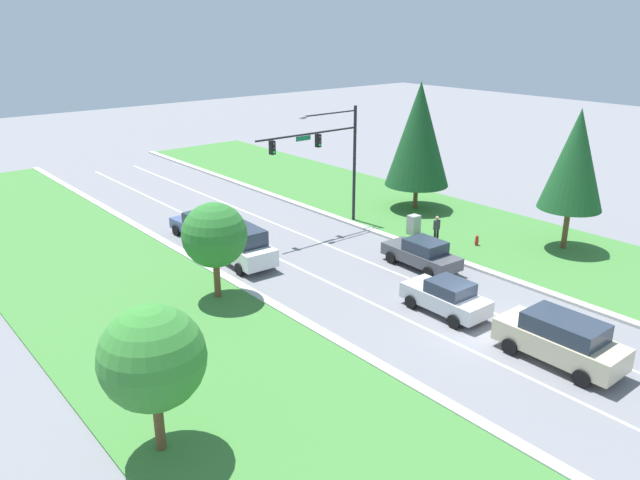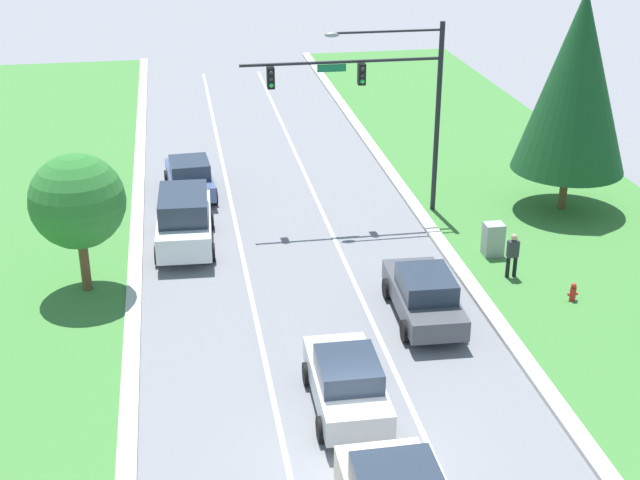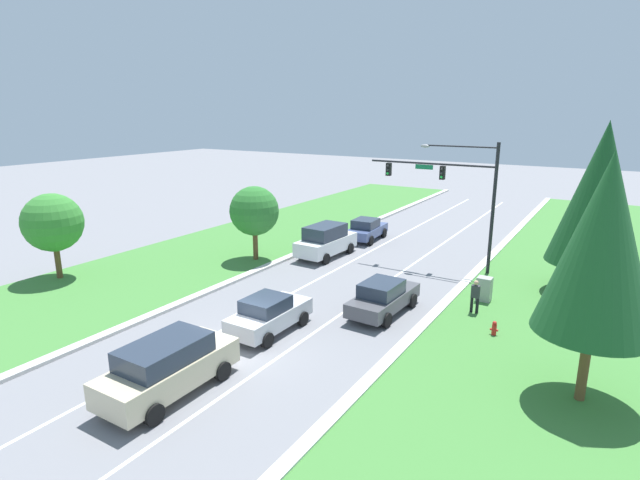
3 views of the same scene
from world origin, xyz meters
TOP-DOWN VIEW (x-y plane):
  - ground_plane at (0.00, 0.00)m, footprint 160.00×160.00m
  - curb_strip_right at (5.65, 0.00)m, footprint 0.50×90.00m
  - curb_strip_left at (-5.65, 0.00)m, footprint 0.50×90.00m
  - grass_verge_right at (10.90, 0.00)m, footprint 10.00×90.00m
  - grass_verge_left at (-10.90, 0.00)m, footprint 10.00×90.00m
  - lane_stripe_inner_left at (-1.80, 0.00)m, footprint 0.14×81.00m
  - lane_stripe_inner_right at (1.80, 0.00)m, footprint 0.14×81.00m
  - traffic_signal_mast at (4.03, 15.18)m, footprint 7.80×0.41m
  - slate_blue_sedan at (-3.43, 18.67)m, footprint 2.18×4.33m
  - silver_sedan at (0.07, 2.09)m, footprint 2.00×4.19m
  - graphite_sedan at (3.45, 6.56)m, footprint 2.11×4.64m
  - white_suv at (-3.81, 13.41)m, footprint 2.31×4.90m
  - champagne_suv at (0.13, -3.60)m, footprint 2.19×5.00m
  - utility_cabinet at (7.18, 10.57)m, footprint 0.70×0.60m
  - pedestrian at (7.19, 8.74)m, footprint 0.40×0.23m
  - fire_hydrant at (8.56, 6.74)m, footprint 0.34×0.20m
  - conifer_near_right_tree at (12.15, 3.18)m, footprint 3.60×3.60m
  - oak_near_left_tree at (-7.19, 10.26)m, footprint 3.12×3.12m
  - conifer_far_right_tree at (11.53, 14.38)m, footprint 4.47×4.47m
  - oak_far_left_tree at (-14.49, 1.47)m, footprint 3.27×3.27m

SIDE VIEW (x-z plane):
  - ground_plane at x=0.00m, z-range 0.00..0.00m
  - lane_stripe_inner_left at x=-1.80m, z-range 0.00..0.01m
  - lane_stripe_inner_right at x=1.80m, z-range 0.00..0.01m
  - grass_verge_right at x=10.90m, z-range 0.00..0.08m
  - grass_verge_left at x=-10.90m, z-range 0.00..0.08m
  - curb_strip_right at x=5.65m, z-range 0.00..0.15m
  - curb_strip_left at x=-5.65m, z-range 0.00..0.15m
  - fire_hydrant at x=8.56m, z-range -0.01..0.69m
  - utility_cabinet at x=7.18m, z-range 0.00..1.30m
  - slate_blue_sedan at x=-3.43m, z-range 0.01..1.64m
  - graphite_sedan at x=3.45m, z-range 0.01..1.64m
  - silver_sedan at x=0.07m, z-range 0.00..1.65m
  - pedestrian at x=7.19m, z-range 0.09..1.78m
  - champagne_suv at x=0.13m, z-range 0.04..1.98m
  - white_suv at x=-3.81m, z-range 0.02..2.15m
  - oak_near_left_tree at x=-7.19m, z-range 0.83..5.65m
  - oak_far_left_tree at x=-14.49m, z-range 0.83..5.79m
  - traffic_signal_mast at x=4.03m, z-range 1.30..8.98m
  - conifer_far_right_tree at x=11.53m, z-range 0.89..9.85m
  - conifer_near_right_tree at x=12.15m, z-range 1.25..9.52m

